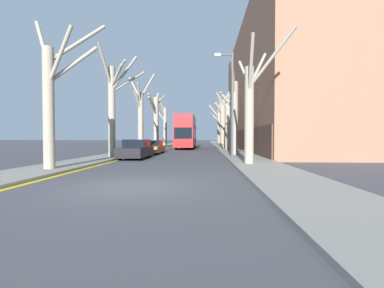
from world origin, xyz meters
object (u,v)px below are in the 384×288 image
street_tree_left_3 (156,119)px  street_tree_right_3 (223,121)px  street_tree_left_1 (113,105)px  street_tree_left_2 (141,117)px  parked_car_0 (136,150)px  street_tree_right_5 (218,128)px  double_decker_bus (186,131)px  street_tree_right_2 (228,124)px  lamp_post (231,100)px  street_tree_right_0 (251,106)px  street_tree_right_1 (234,115)px  street_tree_right_4 (219,124)px  street_tree_left_0 (52,98)px  street_tree_left_4 (165,125)px  parked_car_1 (153,147)px

street_tree_left_3 → street_tree_right_3: (9.71, 0.87, -0.15)m
street_tree_left_1 → street_tree_left_2: street_tree_left_2 is taller
parked_car_0 → street_tree_right_5: bearing=77.0°
double_decker_bus → street_tree_left_1: bearing=-103.6°
street_tree_right_2 → lamp_post: size_ratio=0.91×
street_tree_right_5 → street_tree_right_0: bearing=-90.1°
street_tree_right_5 → parked_car_0: bearing=-103.0°
street_tree_right_5 → parked_car_0: 35.15m
street_tree_right_2 → street_tree_right_1: bearing=-91.3°
street_tree_right_4 → parked_car_0: 28.49m
street_tree_left_0 → street_tree_left_2: size_ratio=0.83×
street_tree_right_2 → double_decker_bus: bearing=133.7°
street_tree_left_4 → street_tree_right_5: street_tree_left_4 is taller
street_tree_right_5 → parked_car_1: (-7.89, -28.10, -2.99)m
parked_car_0 → street_tree_left_4: bearing=94.5°
street_tree_left_0 → street_tree_left_3: (0.05, 25.14, 0.74)m
double_decker_bus → parked_car_0: size_ratio=2.34×
street_tree_right_0 → parked_car_0: 9.40m
street_tree_left_1 → street_tree_right_1: street_tree_left_1 is taller
street_tree_right_5 → street_tree_right_2: bearing=-90.0°
street_tree_right_4 → lamp_post: bearing=-91.0°
street_tree_left_2 → street_tree_left_3: street_tree_left_2 is taller
street_tree_right_4 → double_decker_bus: size_ratio=0.86×
street_tree_left_1 → street_tree_right_3: 20.91m
street_tree_left_3 → street_tree_right_3: 9.75m
street_tree_left_3 → lamp_post: bearing=-62.7°
street_tree_right_1 → double_decker_bus: (-5.24, 14.06, -1.03)m
street_tree_left_0 → street_tree_left_1: bearing=88.2°
street_tree_left_2 → street_tree_right_4: size_ratio=1.02×
street_tree_left_2 → street_tree_right_3: 13.65m
parked_car_0 → double_decker_bus: bearing=82.0°
street_tree_right_0 → double_decker_bus: street_tree_right_0 is taller
street_tree_left_1 → street_tree_left_3: size_ratio=1.00×
street_tree_right_0 → street_tree_right_3: bearing=90.2°
street_tree_left_3 → parked_car_0: (1.95, -17.76, -3.55)m
street_tree_right_0 → street_tree_right_3: 23.08m
street_tree_right_0 → parked_car_0: size_ratio=1.65×
street_tree_left_0 → street_tree_left_1: street_tree_left_1 is taller
street_tree_right_0 → street_tree_left_2: bearing=126.0°
street_tree_right_2 → street_tree_right_3: street_tree_right_3 is taller
street_tree_right_3 → parked_car_1: (-7.76, -12.60, -3.44)m
street_tree_left_1 → street_tree_right_2: 15.25m
street_tree_right_3 → street_tree_right_5: bearing=89.5°
street_tree_left_3 → street_tree_right_3: size_ratio=0.95×
street_tree_left_0 → street_tree_left_1: size_ratio=0.92×
street_tree_right_2 → street_tree_right_3: size_ratio=0.83×
street_tree_right_3 → street_tree_right_4: size_ratio=0.99×
street_tree_left_3 → street_tree_left_1: bearing=-89.4°
lamp_post → street_tree_left_2: bearing=135.7°
street_tree_right_2 → street_tree_right_0: bearing=-90.2°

